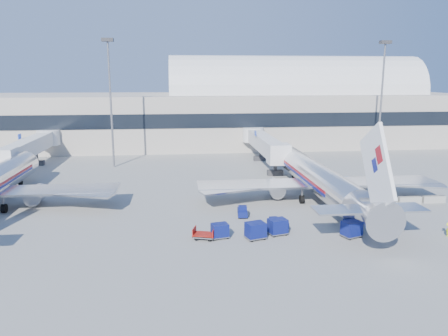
{
  "coord_description": "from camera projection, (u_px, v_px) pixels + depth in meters",
  "views": [
    {
      "loc": [
        -8.47,
        -49.45,
        16.12
      ],
      "look_at": [
        -2.47,
        6.0,
        4.4
      ],
      "focal_mm": 35.0,
      "sensor_mm": 36.0,
      "label": 1
    }
  ],
  "objects": [
    {
      "name": "cart_open_red",
      "position": [
        204.0,
        235.0,
        44.03
      ],
      "size": [
        2.5,
        2.07,
        0.58
      ],
      "rotation": [
        0.0,
        0.0,
        -0.29
      ],
      "color": "slate",
      "rests_on": "ground"
    },
    {
      "name": "cart_train_a",
      "position": [
        278.0,
        226.0,
        45.2
      ],
      "size": [
        2.22,
        1.91,
        1.68
      ],
      "rotation": [
        0.0,
        0.0,
        0.27
      ],
      "color": "#0B1355",
      "rests_on": "ground"
    },
    {
      "name": "ground",
      "position": [
        250.0,
        214.0,
        52.32
      ],
      "size": [
        260.0,
        260.0,
        0.0
      ],
      "primitive_type": "plane",
      "color": "gray",
      "rests_on": "ground"
    },
    {
      "name": "mast_east",
      "position": [
        382.0,
        84.0,
        81.63
      ],
      "size": [
        2.0,
        1.2,
        22.6
      ],
      "color": "slate",
      "rests_on": "ground"
    },
    {
      "name": "mast_west",
      "position": [
        110.0,
        84.0,
        76.36
      ],
      "size": [
        2.0,
        1.2,
        22.6
      ],
      "color": "slate",
      "rests_on": "ground"
    },
    {
      "name": "cart_train_b",
      "position": [
        256.0,
        230.0,
        43.97
      ],
      "size": [
        2.31,
        2.01,
        1.73
      ],
      "rotation": [
        0.0,
        0.0,
        0.3
      ],
      "color": "#0B1355",
      "rests_on": "ground"
    },
    {
      "name": "cart_train_c",
      "position": [
        220.0,
        230.0,
        44.25
      ],
      "size": [
        1.97,
        1.66,
        1.52
      ],
      "rotation": [
        0.0,
        0.0,
        0.22
      ],
      "color": "#0B1355",
      "rests_on": "ground"
    },
    {
      "name": "tug_right",
      "position": [
        352.0,
        217.0,
        48.99
      ],
      "size": [
        2.33,
        1.71,
        1.37
      ],
      "rotation": [
        0.0,
        0.0,
        -0.35
      ],
      "color": "#0B1355",
      "rests_on": "ground"
    },
    {
      "name": "barrier_near",
      "position": [
        385.0,
        201.0,
        56.07
      ],
      "size": [
        3.0,
        0.55,
        0.9
      ],
      "primitive_type": "cube",
      "color": "#9E9E96",
      "rests_on": "ground"
    },
    {
      "name": "barrier_mid",
      "position": [
        410.0,
        200.0,
        56.41
      ],
      "size": [
        3.0,
        0.55,
        0.9
      ],
      "primitive_type": "cube",
      "color": "#9E9E96",
      "rests_on": "ground"
    },
    {
      "name": "tug_left",
      "position": [
        242.0,
        211.0,
        51.01
      ],
      "size": [
        1.3,
        2.28,
        1.43
      ],
      "rotation": [
        0.0,
        0.0,
        1.47
      ],
      "color": "#0B1355",
      "rests_on": "ground"
    },
    {
      "name": "jetbridge_near",
      "position": [
        263.0,
        142.0,
        82.29
      ],
      "size": [
        4.4,
        27.5,
        6.25
      ],
      "color": "silver",
      "rests_on": "ground"
    },
    {
      "name": "barrier_far",
      "position": [
        434.0,
        199.0,
        56.76
      ],
      "size": [
        3.0,
        0.55,
        0.9
      ],
      "primitive_type": "cube",
      "color": "#9E9E96",
      "rests_on": "ground"
    },
    {
      "name": "terminal",
      "position": [
        155.0,
        113.0,
        103.79
      ],
      "size": [
        170.0,
        28.15,
        21.0
      ],
      "color": "#B2AA9E",
      "rests_on": "ground"
    },
    {
      "name": "airliner_main",
      "position": [
        320.0,
        179.0,
        57.15
      ],
      "size": [
        32.0,
        37.26,
        12.07
      ],
      "color": "silver",
      "rests_on": "ground"
    },
    {
      "name": "tug_lead",
      "position": [
        277.0,
        224.0,
        46.62
      ],
      "size": [
        2.21,
        1.19,
        1.41
      ],
      "rotation": [
        0.0,
        0.0,
        0.05
      ],
      "color": "#0B1355",
      "rests_on": "ground"
    },
    {
      "name": "cart_solo_near",
      "position": [
        352.0,
        229.0,
        44.48
      ],
      "size": [
        2.31,
        2.04,
        1.7
      ],
      "rotation": [
        0.0,
        0.0,
        0.35
      ],
      "color": "#0B1355",
      "rests_on": "ground"
    },
    {
      "name": "jetbridge_mid",
      "position": [
        31.0,
        146.0,
        77.86
      ],
      "size": [
        4.4,
        27.5,
        6.25
      ],
      "color": "silver",
      "rests_on": "ground"
    },
    {
      "name": "cart_solo_far",
      "position": [
        394.0,
        221.0,
        46.91
      ],
      "size": [
        2.38,
        2.17,
        1.7
      ],
      "rotation": [
        0.0,
        0.0,
        -0.46
      ],
      "color": "#0B1355",
      "rests_on": "ground"
    }
  ]
}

